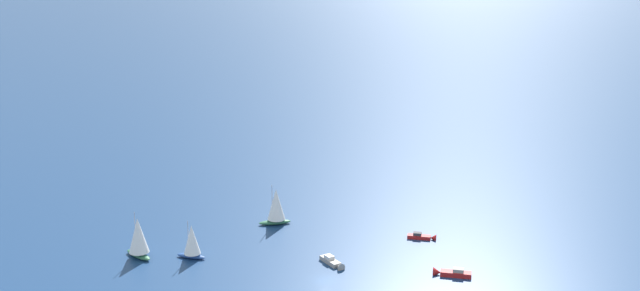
% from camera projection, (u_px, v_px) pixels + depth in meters
% --- Properties ---
extents(ground_plane, '(2000.00, 2000.00, 0.00)m').
position_uv_depth(ground_plane, '(325.00, 281.00, 152.94)').
color(ground_plane, navy).
extents(motorboat_near_centre, '(7.11, 2.08, 2.05)m').
position_uv_depth(motorboat_near_centre, '(333.00, 262.00, 160.18)').
color(motorboat_near_centre, '#9E9993').
rests_on(motorboat_near_centre, ground_plane).
extents(sailboat_far_port, '(6.14, 5.44, 8.29)m').
position_uv_depth(sailboat_far_port, '(192.00, 241.00, 162.67)').
color(sailboat_far_port, '#23478C').
rests_on(sailboat_far_port, ground_plane).
extents(motorboat_far_stbd, '(5.77, 5.62, 1.86)m').
position_uv_depth(motorboat_far_stbd, '(423.00, 237.00, 174.03)').
color(motorboat_far_stbd, '#B21E1E').
rests_on(motorboat_far_stbd, ground_plane).
extents(sailboat_offshore, '(5.44, 7.84, 9.80)m').
position_uv_depth(sailboat_offshore, '(276.00, 206.00, 182.00)').
color(sailboat_offshore, '#33704C').
rests_on(sailboat_offshore, ground_plane).
extents(sailboat_ahead, '(8.01, 5.10, 9.96)m').
position_uv_depth(sailboat_ahead, '(138.00, 238.00, 162.79)').
color(sailboat_ahead, '#33704C').
rests_on(sailboat_ahead, ground_plane).
extents(motorboat_outer_ring_a, '(6.88, 6.66, 2.21)m').
position_uv_depth(motorboat_outer_ring_a, '(450.00, 273.00, 155.00)').
color(motorboat_outer_ring_a, '#B21E1E').
rests_on(motorboat_outer_ring_a, ground_plane).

